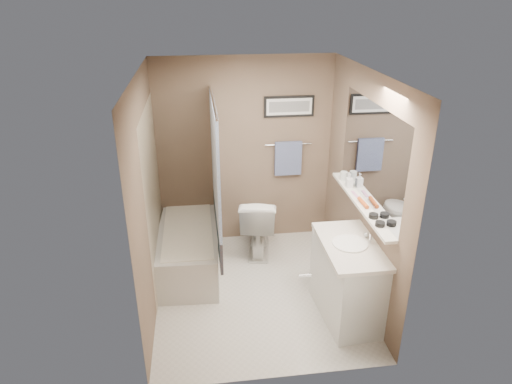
{
  "coord_description": "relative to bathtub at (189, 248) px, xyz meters",
  "views": [
    {
      "loc": [
        -0.57,
        -4.16,
        3.11
      ],
      "look_at": [
        0.0,
        0.15,
        1.15
      ],
      "focal_mm": 32.0,
      "sensor_mm": 36.0,
      "label": 1
    }
  ],
  "objects": [
    {
      "name": "tile_surround",
      "position": [
        -0.34,
        -0.1,
        0.75
      ],
      "size": [
        0.02,
        1.55,
        2.0
      ],
      "primitive_type": "cube",
      "color": "tan",
      "rests_on": "wall_left"
    },
    {
      "name": "curtain_lower",
      "position": [
        0.35,
        -0.1,
        0.33
      ],
      "size": [
        0.03,
        1.45,
        0.36
      ],
      "primitive_type": "cube",
      "color": "#283B4B",
      "rests_on": "curtain_rod"
    },
    {
      "name": "toilet",
      "position": [
        0.87,
        0.25,
        0.14
      ],
      "size": [
        0.57,
        0.83,
        0.78
      ],
      "primitive_type": "imported",
      "rotation": [
        0.0,
        0.0,
        2.96
      ],
      "color": "white",
      "rests_on": "ground"
    },
    {
      "name": "sink_basin",
      "position": [
        1.58,
        -1.1,
        0.6
      ],
      "size": [
        0.34,
        0.34,
        0.01
      ],
      "primitive_type": "cylinder",
      "color": "white",
      "rests_on": "countertop"
    },
    {
      "name": "faucet_knob",
      "position": [
        1.78,
        -1.0,
        0.62
      ],
      "size": [
        0.05,
        0.05,
        0.05
      ],
      "primitive_type": "sphere",
      "color": "silver",
      "rests_on": "countertop"
    },
    {
      "name": "curtain_rod",
      "position": [
        0.35,
        -0.1,
        1.8
      ],
      "size": [
        0.02,
        1.55,
        0.02
      ],
      "primitive_type": "cylinder",
      "rotation": [
        1.57,
        0.0,
        0.0
      ],
      "color": "silver",
      "rests_on": "wall_left"
    },
    {
      "name": "art_mat",
      "position": [
        1.3,
        0.62,
        1.53
      ],
      "size": [
        0.56,
        0.0,
        0.2
      ],
      "primitive_type": "cube",
      "color": "white",
      "rests_on": "art_frame"
    },
    {
      "name": "shelf",
      "position": [
        1.79,
        -0.75,
        0.85
      ],
      "size": [
        0.12,
        1.6,
        0.03
      ],
      "primitive_type": "cube",
      "color": "silver",
      "rests_on": "wall_right"
    },
    {
      "name": "mirror",
      "position": [
        1.84,
        -0.75,
        1.37
      ],
      "size": [
        0.02,
        1.6,
        1.0
      ],
      "primitive_type": "cube",
      "color": "silver",
      "rests_on": "wall_right"
    },
    {
      "name": "towel_bar",
      "position": [
        1.3,
        0.62,
        1.05
      ],
      "size": [
        0.6,
        0.02,
        0.02
      ],
      "primitive_type": "cylinder",
      "rotation": [
        0.0,
        1.57,
        0.0
      ],
      "color": "silver",
      "rests_on": "wall_back"
    },
    {
      "name": "wall_front",
      "position": [
        0.75,
        -1.83,
        0.95
      ],
      "size": [
        2.2,
        0.04,
        2.4
      ],
      "primitive_type": "cube",
      "color": "brown",
      "rests_on": "ground"
    },
    {
      "name": "faucet_spout",
      "position": [
        1.78,
        -1.1,
        0.64
      ],
      "size": [
        0.02,
        0.02,
        0.1
      ],
      "primitive_type": "cylinder",
      "color": "silver",
      "rests_on": "countertop"
    },
    {
      "name": "glass_jar",
      "position": [
        1.79,
        -0.17,
        0.92
      ],
      "size": [
        0.08,
        0.08,
        0.1
      ],
      "primitive_type": "cylinder",
      "color": "silver",
      "rests_on": "shelf"
    },
    {
      "name": "pink_comb",
      "position": [
        1.79,
        -0.57,
        0.87
      ],
      "size": [
        0.03,
        0.16,
        0.01
      ],
      "primitive_type": "cube",
      "rotation": [
        0.0,
        0.0,
        0.03
      ],
      "color": "#CD7DA7",
      "rests_on": "shelf"
    },
    {
      "name": "vanity",
      "position": [
        1.6,
        -1.1,
        0.15
      ],
      "size": [
        0.57,
        0.94,
        0.8
      ],
      "primitive_type": "cube",
      "rotation": [
        0.0,
        0.0,
        0.08
      ],
      "color": "silver",
      "rests_on": "ground"
    },
    {
      "name": "curtain_upper",
      "position": [
        0.35,
        -0.1,
        1.15
      ],
      "size": [
        0.03,
        1.45,
        1.28
      ],
      "primitive_type": "cube",
      "color": "white",
      "rests_on": "curtain_rod"
    },
    {
      "name": "door",
      "position": [
        1.3,
        -1.84,
        0.75
      ],
      "size": [
        0.8,
        0.02,
        2.0
      ],
      "primitive_type": "cube",
      "color": "silver",
      "rests_on": "wall_front"
    },
    {
      "name": "art_image",
      "position": [
        1.3,
        0.62,
        1.53
      ],
      "size": [
        0.5,
        0.0,
        0.13
      ],
      "primitive_type": "cube",
      "color": "#595959",
      "rests_on": "art_mat"
    },
    {
      "name": "wall_right",
      "position": [
        1.83,
        -0.6,
        0.95
      ],
      "size": [
        0.04,
        2.5,
        2.4
      ],
      "primitive_type": "cube",
      "color": "brown",
      "rests_on": "ground"
    },
    {
      "name": "hair_brush_front",
      "position": [
        1.79,
        -0.82,
        0.89
      ],
      "size": [
        0.05,
        0.22,
        0.04
      ],
      "primitive_type": "cylinder",
      "rotation": [
        1.57,
        0.0,
        0.04
      ],
      "color": "#BF4C1A",
      "rests_on": "shelf"
    },
    {
      "name": "art_frame",
      "position": [
        1.3,
        0.63,
        1.53
      ],
      "size": [
        0.62,
        0.02,
        0.26
      ],
      "primitive_type": "cube",
      "color": "black",
      "rests_on": "wall_back"
    },
    {
      "name": "ground",
      "position": [
        0.75,
        -0.6,
        -0.25
      ],
      "size": [
        2.5,
        2.5,
        0.0
      ],
      "primitive_type": "plane",
      "color": "beige",
      "rests_on": "ground"
    },
    {
      "name": "countertop",
      "position": [
        1.59,
        -1.1,
        0.57
      ],
      "size": [
        0.54,
        0.96,
        0.04
      ],
      "primitive_type": "cube",
      "color": "beige",
      "rests_on": "vanity"
    },
    {
      "name": "bathtub",
      "position": [
        0.0,
        0.0,
        0.0
      ],
      "size": [
        0.77,
        1.53,
        0.5
      ],
      "primitive_type": "cube",
      "rotation": [
        0.0,
        0.0,
        -0.05
      ],
      "color": "silver",
      "rests_on": "ground"
    },
    {
      "name": "ceiling",
      "position": [
        0.75,
        -0.6,
        2.13
      ],
      "size": [
        2.2,
        2.5,
        0.04
      ],
      "primitive_type": "cube",
      "color": "white",
      "rests_on": "wall_back"
    },
    {
      "name": "tub_rim",
      "position": [
        0.0,
        0.0,
        0.25
      ],
      "size": [
        0.56,
        1.36,
        0.02
      ],
      "primitive_type": "cube",
      "color": "white",
      "rests_on": "bathtub"
    },
    {
      "name": "towel",
      "position": [
        1.3,
        0.6,
        0.87
      ],
      "size": [
        0.34,
        0.05,
        0.44
      ],
      "primitive_type": "cube",
      "color": "#7E8EB8",
      "rests_on": "towel_bar"
    },
    {
      "name": "candle_bowl_near",
      "position": [
        1.79,
        -1.27,
        0.89
      ],
      "size": [
        0.09,
        0.09,
        0.04
      ],
      "primitive_type": "cylinder",
      "color": "black",
      "rests_on": "shelf"
    },
    {
      "name": "wall_left",
      "position": [
        -0.33,
        -0.6,
        0.95
      ],
      "size": [
        0.04,
        2.5,
        2.4
      ],
      "primitive_type": "cube",
      "color": "brown",
      "rests_on": "ground"
    },
    {
      "name": "wall_back",
      "position": [
        0.75,
        0.63,
        0.95
      ],
      "size": [
        2.2,
        0.04,
        2.4
      ],
      "primitive_type": "cube",
      "color": "brown",
      "rests_on": "ground"
    },
    {
      "name": "door_handle",
      "position": [
        0.97,
        -1.79,
        0.75
      ],
      "size": [
        0.1,
        0.02,
        0.02
      ],
      "primitive_type": "cylinder",
      "rotation": [
        0.0,
        1.57,
        0.0
      ],
      "color": "silver",
      "rests_on": "door"
    },
    {
      "name": "candle_bowl_far",
      "position": [
        1.79,
        -1.1,
        0.89
      ],
      "size": [
        0.09,
        0.09,
        0.04
      ],
      "primitive_type": "cylinder",
      "color": "black",
      "rests_on": "shelf"
    },
    {
      "name": "soap_bottle",
      "position": [
        1.79,
        -0.37,
        0.94
      ],
      "size": [
        0.07,
        0.08,
        0.15
      ],
      "primitive_type": "imported",
      "rotation": [
        0.0,
        0.0,
        -0.07
      ],
      "color": "#999999",
      "rests_on": "shelf"
    }
  ]
}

